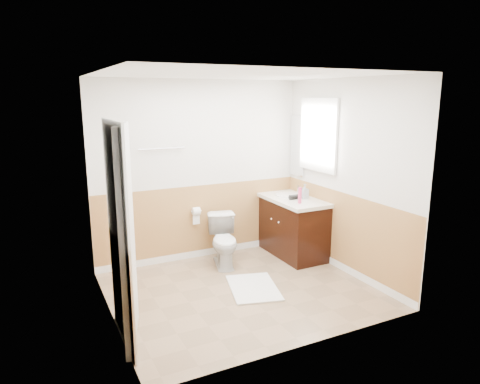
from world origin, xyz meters
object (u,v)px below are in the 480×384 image
bath_mat (253,288)px  vanity_cabinet (293,228)px  soap_dispenser (305,191)px  toilet (224,241)px  lotion_bottle (300,195)px

bath_mat → vanity_cabinet: bearing=36.4°
soap_dispenser → toilet: bearing=171.8°
vanity_cabinet → soap_dispenser: size_ratio=5.33×
soap_dispenser → lotion_bottle: bearing=-136.5°
toilet → bath_mat: 0.91m
soap_dispenser → bath_mat: bearing=-149.9°
vanity_cabinet → lotion_bottle: (-0.10, -0.31, 0.56)m
bath_mat → soap_dispenser: 1.66m
toilet → vanity_cabinet: size_ratio=0.62×
toilet → bath_mat: bearing=-74.7°
toilet → soap_dispenser: soap_dispenser is taller
bath_mat → soap_dispenser: (1.18, 0.68, 0.94)m
vanity_cabinet → toilet: bearing=176.2°
toilet → bath_mat: (0.00, -0.85, -0.33)m
bath_mat → lotion_bottle: size_ratio=3.64×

